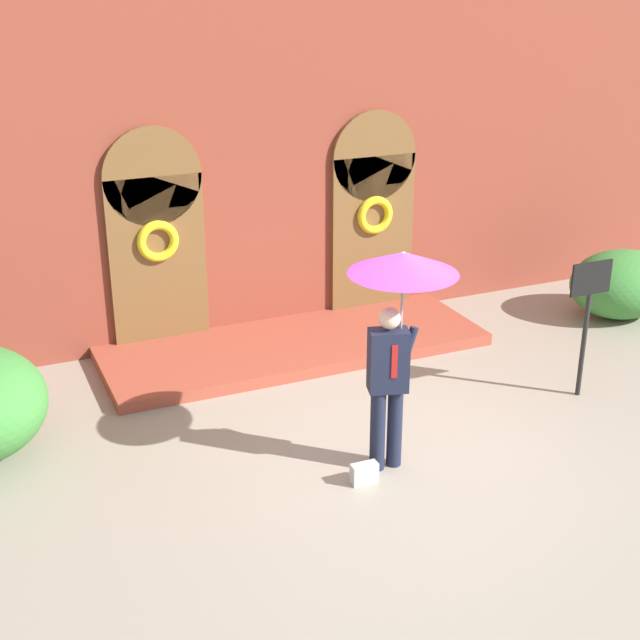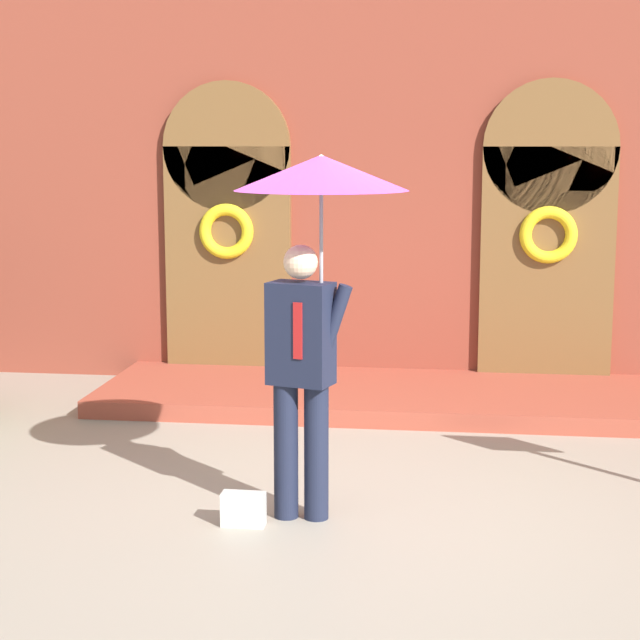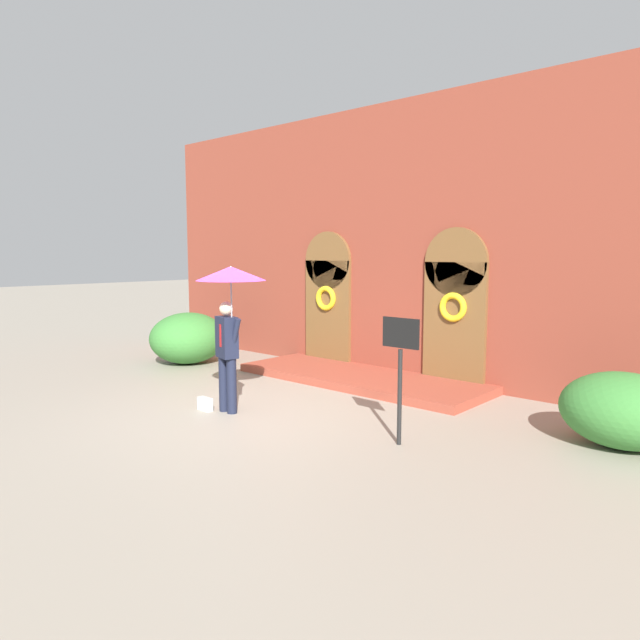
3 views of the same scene
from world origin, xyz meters
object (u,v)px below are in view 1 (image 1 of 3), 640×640
Objects in this scene: handbag at (364,473)px; sign_post at (588,307)px; person_with_umbrella at (399,296)px; shrub_right at (622,284)px.

sign_post is at bearing 13.35° from handbag.
person_with_umbrella is 3.00m from sign_post.
sign_post is 3.02m from shrub_right.
person_with_umbrella reaches higher than sign_post.
handbag is 0.16× the size of sign_post.
shrub_right reaches higher than handbag.
person_with_umbrella is at bearing -154.76° from shrub_right.
person_with_umbrella is at bearing 25.02° from handbag.
person_with_umbrella reaches higher than shrub_right.
shrub_right is (5.57, 2.62, 0.39)m from handbag.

